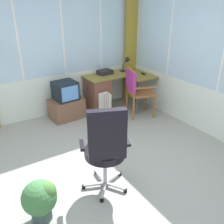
% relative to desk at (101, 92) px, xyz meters
% --- Properties ---
extents(ground, '(5.20, 5.66, 0.06)m').
position_rel_desk_xyz_m(ground, '(-1.06, -2.01, -0.43)').
color(ground, '#97978F').
extents(north_window_panel, '(4.20, 0.07, 2.64)m').
position_rel_desk_xyz_m(north_window_panel, '(-1.06, 0.35, 0.92)').
color(north_window_panel, silver).
rests_on(north_window_panel, ground).
extents(east_window_panel, '(0.07, 4.66, 2.64)m').
position_rel_desk_xyz_m(east_window_panel, '(1.07, -2.01, 0.92)').
color(east_window_panel, silver).
rests_on(east_window_panel, ground).
extents(curtain_corner, '(0.35, 0.11, 2.54)m').
position_rel_desk_xyz_m(curtain_corner, '(0.94, 0.22, 0.87)').
color(curtain_corner, olive).
rests_on(curtain_corner, ground).
extents(desk, '(1.33, 0.95, 0.72)m').
position_rel_desk_xyz_m(desk, '(0.00, 0.00, 0.00)').
color(desk, olive).
rests_on(desk, ground).
extents(desk_lamp, '(0.23, 0.20, 0.33)m').
position_rel_desk_xyz_m(desk_lamp, '(0.70, 0.05, 0.54)').
color(desk_lamp, black).
rests_on(desk_lamp, desk).
extents(tv_remote, '(0.08, 0.16, 0.02)m').
position_rel_desk_xyz_m(tv_remote, '(0.86, -0.33, 0.34)').
color(tv_remote, black).
rests_on(tv_remote, desk).
extents(paper_tray, '(0.33, 0.27, 0.09)m').
position_rel_desk_xyz_m(paper_tray, '(0.18, 0.13, 0.37)').
color(paper_tray, '#242127').
rests_on(paper_tray, desk).
extents(wooden_armchair, '(0.61, 0.61, 0.97)m').
position_rel_desk_xyz_m(wooden_armchair, '(0.41, -0.65, 0.22)').
color(wooden_armchair, '#915A2D').
rests_on(wooden_armchair, ground).
extents(office_chair, '(0.63, 0.60, 1.16)m').
position_rel_desk_xyz_m(office_chair, '(-1.22, -2.24, 0.26)').
color(office_chair, '#B7B7BF').
rests_on(office_chair, ground).
extents(tv_on_stand, '(0.68, 0.49, 0.76)m').
position_rel_desk_xyz_m(tv_on_stand, '(-0.81, -0.02, -0.06)').
color(tv_on_stand, brown).
rests_on(tv_on_stand, ground).
extents(space_heater, '(0.28, 0.19, 0.56)m').
position_rel_desk_xyz_m(space_heater, '(-0.18, -0.48, -0.11)').
color(space_heater, silver).
rests_on(space_heater, ground).
extents(potted_plant, '(0.38, 0.38, 0.49)m').
position_rel_desk_xyz_m(potted_plant, '(-2.03, -2.24, -0.11)').
color(potted_plant, '#384E4A').
rests_on(potted_plant, ground).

